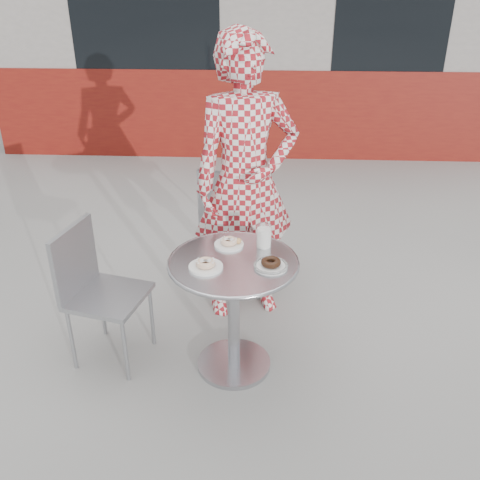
{
  "coord_description": "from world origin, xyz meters",
  "views": [
    {
      "loc": [
        0.11,
        -2.43,
        2.07
      ],
      "look_at": [
        -0.01,
        0.05,
        0.76
      ],
      "focal_mm": 40.0,
      "sensor_mm": 36.0,
      "label": 1
    }
  ],
  "objects_px": {
    "chair_left": "(110,320)",
    "plate_near": "(206,265)",
    "plate_far": "(229,243)",
    "chair_far": "(239,248)",
    "plate_checker": "(271,265)",
    "milk_cup": "(264,237)",
    "bistro_table": "(234,288)",
    "seated_person": "(246,183)"
  },
  "relations": [
    {
      "from": "chair_far",
      "to": "seated_person",
      "type": "xyz_separation_m",
      "value": [
        0.06,
        -0.27,
        0.6
      ]
    },
    {
      "from": "plate_checker",
      "to": "plate_far",
      "type": "bearing_deg",
      "value": 135.44
    },
    {
      "from": "seated_person",
      "to": "chair_far",
      "type": "bearing_deg",
      "value": 84.75
    },
    {
      "from": "plate_checker",
      "to": "milk_cup",
      "type": "relative_size",
      "value": 1.36
    },
    {
      "from": "plate_near",
      "to": "seated_person",
      "type": "bearing_deg",
      "value": 76.09
    },
    {
      "from": "chair_left",
      "to": "plate_near",
      "type": "bearing_deg",
      "value": -89.12
    },
    {
      "from": "chair_left",
      "to": "seated_person",
      "type": "height_order",
      "value": "seated_person"
    },
    {
      "from": "seated_person",
      "to": "plate_checker",
      "type": "height_order",
      "value": "seated_person"
    },
    {
      "from": "bistro_table",
      "to": "milk_cup",
      "type": "distance_m",
      "value": 0.32
    },
    {
      "from": "plate_checker",
      "to": "milk_cup",
      "type": "distance_m",
      "value": 0.23
    },
    {
      "from": "plate_far",
      "to": "plate_near",
      "type": "bearing_deg",
      "value": -112.99
    },
    {
      "from": "bistro_table",
      "to": "plate_far",
      "type": "distance_m",
      "value": 0.25
    },
    {
      "from": "chair_left",
      "to": "plate_far",
      "type": "bearing_deg",
      "value": -66.81
    },
    {
      "from": "seated_person",
      "to": "milk_cup",
      "type": "bearing_deg",
      "value": -92.71
    },
    {
      "from": "bistro_table",
      "to": "milk_cup",
      "type": "bearing_deg",
      "value": 46.76
    },
    {
      "from": "plate_far",
      "to": "chair_far",
      "type": "bearing_deg",
      "value": 89.09
    },
    {
      "from": "plate_checker",
      "to": "plate_near",
      "type": "bearing_deg",
      "value": -175.9
    },
    {
      "from": "bistro_table",
      "to": "seated_person",
      "type": "relative_size",
      "value": 0.39
    },
    {
      "from": "chair_left",
      "to": "plate_far",
      "type": "distance_m",
      "value": 0.83
    },
    {
      "from": "seated_person",
      "to": "plate_near",
      "type": "xyz_separation_m",
      "value": [
        -0.17,
        -0.7,
        -0.17
      ]
    },
    {
      "from": "chair_far",
      "to": "chair_left",
      "type": "bearing_deg",
      "value": 62.56
    },
    {
      "from": "chair_left",
      "to": "chair_far",
      "type": "bearing_deg",
      "value": -25.46
    },
    {
      "from": "chair_left",
      "to": "plate_far",
      "type": "relative_size",
      "value": 5.07
    },
    {
      "from": "bistro_table",
      "to": "chair_far",
      "type": "bearing_deg",
      "value": 91.24
    },
    {
      "from": "bistro_table",
      "to": "plate_near",
      "type": "bearing_deg",
      "value": -150.11
    },
    {
      "from": "chair_far",
      "to": "plate_far",
      "type": "xyz_separation_m",
      "value": [
        -0.01,
        -0.73,
        0.43
      ]
    },
    {
      "from": "plate_far",
      "to": "chair_left",
      "type": "bearing_deg",
      "value": -170.89
    },
    {
      "from": "bistro_table",
      "to": "plate_near",
      "type": "height_order",
      "value": "plate_near"
    },
    {
      "from": "seated_person",
      "to": "plate_far",
      "type": "relative_size",
      "value": 10.99
    },
    {
      "from": "milk_cup",
      "to": "plate_near",
      "type": "bearing_deg",
      "value": -140.1
    },
    {
      "from": "seated_person",
      "to": "plate_near",
      "type": "distance_m",
      "value": 0.74
    },
    {
      "from": "chair_far",
      "to": "plate_checker",
      "type": "xyz_separation_m",
      "value": [
        0.21,
        -0.95,
        0.43
      ]
    },
    {
      "from": "plate_checker",
      "to": "chair_left",
      "type": "bearing_deg",
      "value": 172.96
    },
    {
      "from": "chair_left",
      "to": "plate_checker",
      "type": "relative_size",
      "value": 4.63
    },
    {
      "from": "plate_far",
      "to": "plate_near",
      "type": "relative_size",
      "value": 0.92
    },
    {
      "from": "seated_person",
      "to": "plate_near",
      "type": "relative_size",
      "value": 10.15
    },
    {
      "from": "chair_left",
      "to": "seated_person",
      "type": "relative_size",
      "value": 0.46
    },
    {
      "from": "chair_far",
      "to": "seated_person",
      "type": "relative_size",
      "value": 0.52
    },
    {
      "from": "plate_near",
      "to": "milk_cup",
      "type": "bearing_deg",
      "value": 39.9
    },
    {
      "from": "chair_far",
      "to": "plate_checker",
      "type": "bearing_deg",
      "value": 114.71
    },
    {
      "from": "seated_person",
      "to": "plate_near",
      "type": "bearing_deg",
      "value": -120.99
    },
    {
      "from": "bistro_table",
      "to": "milk_cup",
      "type": "xyz_separation_m",
      "value": [
        0.15,
        0.16,
        0.23
      ]
    }
  ]
}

